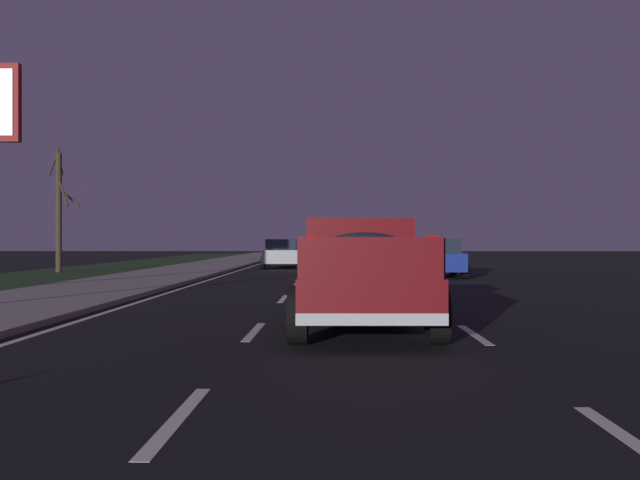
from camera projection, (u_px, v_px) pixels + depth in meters
name	position (u px, v px, depth m)	size (l,w,h in m)	color
ground	(346.00, 279.00, 27.92)	(144.00, 144.00, 0.00)	black
sidewalk_shoulder	(153.00, 277.00, 28.07)	(108.00, 4.00, 0.12)	gray
grass_verge	(24.00, 279.00, 28.18)	(108.00, 6.00, 0.01)	#1E3819
lane_markings	(273.00, 275.00, 31.19)	(108.00, 7.04, 0.01)	silver
pickup_truck	(361.00, 270.00, 12.31)	(5.45, 2.34, 1.87)	maroon
sedan_blue	(437.00, 258.00, 29.54)	(4.41, 2.04, 1.54)	navy
sedan_silver	(282.00, 253.00, 39.23)	(4.41, 2.04, 1.54)	#B2B5BA
sedan_red	(355.00, 261.00, 25.24)	(4.41, 2.03, 1.54)	maroon
sedan_tan	(340.00, 252.00, 42.11)	(4.40, 2.03, 1.54)	#9E845B
bare_tree_far	(59.00, 209.00, 33.90)	(1.59, 1.79, 5.83)	#423323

